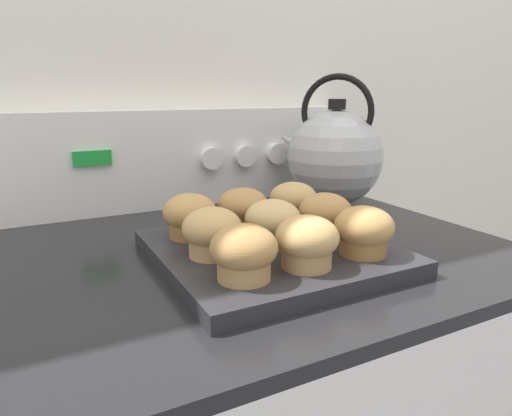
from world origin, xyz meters
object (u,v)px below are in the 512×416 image
at_px(muffin_r2_c1, 243,209).
at_px(muffin_r2_c2, 293,202).
at_px(muffin_r0_c0, 244,252).
at_px(muffin_r1_c1, 273,223).
at_px(muffin_r0_c2, 364,231).
at_px(muffin_r0_c1, 307,242).
at_px(muffin_pan, 271,252).
at_px(muffin_r2_c0, 190,216).
at_px(muffin_r1_c2, 325,215).
at_px(tea_kettle, 334,156).
at_px(muffin_r1_c0, 212,232).

height_order(muffin_r2_c1, muffin_r2_c2, same).
bearing_deg(muffin_r0_c0, muffin_r1_c1, 45.23).
bearing_deg(muffin_r2_c1, muffin_r0_c2, -62.80).
distance_m(muffin_r0_c1, muffin_r1_c1, 0.09).
bearing_deg(muffin_pan, muffin_r0_c1, -91.75).
distance_m(muffin_r2_c0, muffin_r2_c1, 0.09).
height_order(muffin_r0_c2, muffin_r2_c0, same).
bearing_deg(muffin_r0_c2, muffin_r2_c1, 117.20).
relative_size(muffin_pan, muffin_r0_c1, 3.98).
bearing_deg(muffin_r0_c2, muffin_r2_c0, 135.23).
height_order(muffin_r1_c2, tea_kettle, tea_kettle).
xyz_separation_m(muffin_r0_c0, muffin_r0_c1, (0.08, -0.00, 0.00)).
xyz_separation_m(muffin_pan, tea_kettle, (0.27, 0.22, 0.09)).
height_order(muffin_r0_c1, muffin_r2_c0, same).
height_order(muffin_r1_c2, muffin_r2_c2, same).
bearing_deg(muffin_r2_c0, muffin_r0_c0, -89.46).
bearing_deg(muffin_r0_c2, muffin_r1_c0, 154.11).
bearing_deg(tea_kettle, muffin_r1_c2, -129.22).
xyz_separation_m(muffin_r0_c1, tea_kettle, (0.27, 0.31, 0.05)).
bearing_deg(muffin_r2_c1, muffin_r1_c0, -134.68).
bearing_deg(muffin_r0_c1, muffin_r2_c1, 89.67).
xyz_separation_m(muffin_r2_c1, muffin_r2_c2, (0.09, 0.00, 0.00)).
relative_size(muffin_r2_c0, muffin_r2_c2, 1.00).
height_order(muffin_r2_c2, tea_kettle, tea_kettle).
bearing_deg(muffin_r0_c0, muffin_r1_c0, 91.83).
height_order(muffin_r0_c2, muffin_r1_c1, same).
xyz_separation_m(muffin_r2_c0, muffin_r2_c2, (0.18, 0.00, 0.00)).
relative_size(muffin_r1_c2, muffin_r2_c2, 1.00).
relative_size(muffin_r0_c0, muffin_r1_c1, 1.00).
height_order(muffin_pan, muffin_r2_c1, muffin_r2_c1).
bearing_deg(muffin_r2_c0, muffin_r2_c1, -0.11).
height_order(muffin_pan, muffin_r0_c1, muffin_r0_c1).
xyz_separation_m(muffin_pan, muffin_r1_c1, (0.00, -0.00, 0.04)).
height_order(muffin_r2_c1, tea_kettle, tea_kettle).
height_order(muffin_r2_c0, muffin_r2_c1, same).
distance_m(muffin_pan, muffin_r0_c0, 0.13).
bearing_deg(muffin_r1_c0, muffin_r2_c1, 45.32).
bearing_deg(muffin_r0_c0, muffin_r2_c2, 45.18).
relative_size(muffin_r1_c0, muffin_r2_c0, 1.00).
height_order(muffin_pan, muffin_r1_c2, muffin_r1_c2).
distance_m(muffin_r2_c0, muffin_r2_c2, 0.18).
height_order(muffin_r0_c2, tea_kettle, tea_kettle).
distance_m(muffin_r1_c1, muffin_r2_c0, 0.12).
xyz_separation_m(muffin_r0_c2, muffin_r2_c0, (-0.17, 0.17, 0.00)).
xyz_separation_m(muffin_r0_c2, muffin_r1_c2, (0.00, 0.09, 0.00)).
xyz_separation_m(muffin_r0_c1, muffin_r1_c0, (-0.09, 0.09, 0.00)).
xyz_separation_m(muffin_r0_c1, muffin_r0_c2, (0.09, 0.00, 0.00)).
distance_m(muffin_r0_c2, tea_kettle, 0.36).
relative_size(muffin_r1_c1, muffin_r2_c1, 1.00).
relative_size(muffin_r1_c2, tea_kettle, 0.29).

